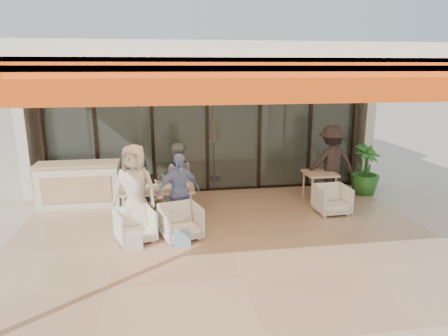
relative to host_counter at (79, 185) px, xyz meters
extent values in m
plane|color=#C6B293|center=(3.05, -2.30, -0.53)|extent=(70.00, 70.00, 0.00)
cube|color=tan|center=(3.05, -2.30, -0.53)|extent=(8.00, 6.00, 0.01)
cube|color=silver|center=(3.05, -2.30, 2.77)|extent=(8.00, 6.00, 0.20)
cube|color=#FC4C0D|center=(3.05, -5.24, 2.49)|extent=(8.00, 0.12, 0.45)
cube|color=#E04612|center=(3.05, -4.55, 2.61)|extent=(8.00, 1.50, 0.06)
cylinder|color=black|center=(-0.83, 0.58, 1.07)|extent=(0.12, 0.12, 3.20)
cylinder|color=black|center=(6.93, 0.58, 1.07)|extent=(0.12, 0.12, 3.20)
cube|color=#9EADA3|center=(3.05, 0.70, 1.07)|extent=(8.00, 0.03, 3.20)
cube|color=black|center=(3.05, 0.70, -0.49)|extent=(8.00, 0.10, 0.08)
cube|color=black|center=(3.05, 0.70, 2.63)|extent=(8.00, 0.10, 0.08)
cube|color=black|center=(-0.95, 0.70, 1.07)|extent=(0.08, 0.10, 3.20)
cube|color=black|center=(0.35, 0.70, 1.07)|extent=(0.08, 0.10, 3.20)
cube|color=black|center=(1.70, 0.70, 1.07)|extent=(0.08, 0.10, 3.20)
cube|color=black|center=(3.05, 0.70, 1.07)|extent=(0.08, 0.10, 3.20)
cube|color=black|center=(4.40, 0.70, 1.07)|extent=(0.08, 0.10, 3.20)
cube|color=black|center=(5.75, 0.70, 1.07)|extent=(0.08, 0.10, 3.20)
cube|color=black|center=(7.05, 0.70, 1.07)|extent=(0.08, 0.10, 3.20)
cube|color=silver|center=(3.05, 4.20, 1.17)|extent=(9.00, 0.25, 3.40)
cube|color=silver|center=(-1.35, 2.45, 1.17)|extent=(0.25, 3.50, 3.40)
cube|color=silver|center=(7.45, 2.45, 1.17)|extent=(0.25, 3.50, 3.40)
cube|color=silver|center=(3.05, 2.45, 2.87)|extent=(9.00, 3.50, 0.25)
cube|color=tan|center=(3.05, 2.45, -0.52)|extent=(8.00, 3.50, 0.02)
cylinder|color=silver|center=(1.45, 2.30, 0.97)|extent=(0.40, 0.40, 3.00)
cylinder|color=silver|center=(4.85, 2.30, 0.97)|extent=(0.40, 0.40, 3.00)
cylinder|color=black|center=(1.85, 1.90, 2.47)|extent=(0.03, 0.03, 0.70)
cube|color=black|center=(1.85, 1.90, 2.02)|extent=(0.30, 0.30, 0.40)
sphere|color=#FFBF72|center=(1.85, 1.90, 2.02)|extent=(0.18, 0.18, 0.18)
cylinder|color=black|center=(5.35, 1.90, 2.47)|extent=(0.03, 0.03, 0.70)
cube|color=black|center=(5.35, 1.90, 2.02)|extent=(0.30, 0.30, 0.40)
sphere|color=#FFBF72|center=(5.35, 1.90, 2.02)|extent=(0.18, 0.18, 0.18)
cylinder|color=black|center=(3.35, 1.70, -0.48)|extent=(0.40, 0.40, 0.05)
cylinder|color=black|center=(3.35, 1.70, 0.52)|extent=(0.04, 0.04, 2.10)
cone|color=orange|center=(3.35, 1.70, 1.17)|extent=(0.32, 0.32, 1.10)
cube|color=silver|center=(0.00, 0.00, -0.03)|extent=(1.80, 0.60, 1.00)
cube|color=tan|center=(0.00, 0.00, 0.48)|extent=(1.85, 0.65, 0.06)
cube|color=tan|center=(0.00, -0.31, -0.03)|extent=(1.50, 0.02, 0.60)
cube|color=tan|center=(1.79, -1.18, 0.19)|extent=(1.50, 0.90, 0.05)
cube|color=white|center=(1.79, -1.18, 0.21)|extent=(1.30, 0.35, 0.01)
cylinder|color=tan|center=(1.17, -1.50, -0.18)|extent=(0.06, 0.06, 0.70)
cylinder|color=tan|center=(2.41, -1.50, -0.18)|extent=(0.06, 0.06, 0.70)
cylinder|color=tan|center=(1.17, -0.86, -0.18)|extent=(0.06, 0.06, 0.70)
cylinder|color=tan|center=(2.41, -0.86, -0.18)|extent=(0.06, 0.06, 0.70)
cylinder|color=white|center=(1.34, -1.33, 0.27)|extent=(0.06, 0.06, 0.11)
cylinder|color=white|center=(1.54, -0.98, 0.27)|extent=(0.06, 0.06, 0.11)
cylinder|color=white|center=(1.84, -1.28, 0.27)|extent=(0.06, 0.06, 0.11)
cylinder|color=white|center=(2.09, -1.00, 0.27)|extent=(0.06, 0.06, 0.11)
cylinder|color=white|center=(2.29, -1.38, 0.27)|extent=(0.06, 0.06, 0.11)
cylinder|color=white|center=(1.24, -1.13, 0.27)|extent=(0.06, 0.06, 0.11)
cylinder|color=brown|center=(1.24, -1.03, 0.30)|extent=(0.07, 0.07, 0.16)
cylinder|color=black|center=(1.69, -0.90, 0.30)|extent=(0.09, 0.09, 0.17)
cylinder|color=black|center=(1.69, -0.90, 0.39)|extent=(0.10, 0.10, 0.01)
cylinder|color=white|center=(1.34, -1.48, 0.22)|extent=(0.22, 0.22, 0.01)
cylinder|color=white|center=(2.24, -1.48, 0.22)|extent=(0.22, 0.22, 0.01)
cylinder|color=white|center=(1.34, -0.86, 0.22)|extent=(0.22, 0.22, 0.01)
cylinder|color=white|center=(2.24, -0.86, 0.22)|extent=(0.22, 0.22, 0.01)
imported|color=silver|center=(1.37, -0.23, -0.20)|extent=(0.76, 0.73, 0.66)
imported|color=silver|center=(2.21, -0.23, -0.21)|extent=(0.64, 0.61, 0.65)
imported|color=silver|center=(1.37, -2.13, -0.19)|extent=(0.83, 0.80, 0.68)
imported|color=silver|center=(2.21, -2.13, -0.17)|extent=(0.86, 0.83, 0.72)
imported|color=#1B1D3B|center=(1.37, -0.73, 0.23)|extent=(0.62, 0.46, 1.53)
imported|color=slate|center=(2.21, -0.73, 0.25)|extent=(0.77, 0.61, 1.57)
imported|color=beige|center=(1.37, -1.63, 0.34)|extent=(0.98, 0.78, 1.74)
imported|color=#717FBD|center=(2.21, -1.63, 0.24)|extent=(0.98, 0.68, 1.54)
cube|color=silver|center=(1.37, -2.53, -0.36)|extent=(0.30, 0.10, 0.34)
cube|color=#99BFD8|center=(2.21, -2.53, -0.36)|extent=(0.30, 0.10, 0.34)
cube|color=tan|center=(5.56, -0.58, 0.19)|extent=(0.70, 0.70, 0.05)
cylinder|color=tan|center=(5.28, -0.86, -0.18)|extent=(0.05, 0.05, 0.70)
cylinder|color=tan|center=(5.84, -0.86, -0.18)|extent=(0.05, 0.05, 0.70)
cylinder|color=tan|center=(5.28, -0.30, -0.18)|extent=(0.05, 0.05, 0.70)
cylinder|color=tan|center=(5.84, -0.30, -0.18)|extent=(0.05, 0.05, 0.70)
imported|color=silver|center=(5.56, -1.33, -0.18)|extent=(0.70, 0.66, 0.70)
imported|color=black|center=(5.91, -0.37, 0.38)|extent=(1.19, 0.71, 1.82)
imported|color=#1E5919|center=(6.93, -0.16, 0.11)|extent=(0.95, 0.95, 1.29)
camera|label=1|loc=(1.92, -9.16, 2.63)|focal=32.00mm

